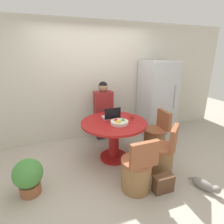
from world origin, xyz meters
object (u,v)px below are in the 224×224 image
object	(u,v)px
potted_plant	(28,176)
handbag	(163,183)
person_seated	(103,109)
laptop	(111,116)
cat	(205,185)
dining_table	(114,132)
chair_near_camera	(137,172)
fruit_bowl	(119,122)
refrigerator	(157,99)
chair_right_side	(155,138)
chair_near_right_corner	(161,156)

from	to	relation	value
potted_plant	handbag	bearing A→B (deg)	-18.63
person_seated	potted_plant	size ratio (longest dim) A/B	2.54
laptop	cat	xyz separation A→B (m)	(0.95, -1.42, -0.72)
laptop	person_seated	bearing A→B (deg)	-92.41
cat	potted_plant	world-z (taller)	potted_plant
dining_table	chair_near_camera	distance (m)	0.92
chair_near_camera	laptop	distance (m)	1.18
laptop	cat	world-z (taller)	laptop
potted_plant	cat	bearing A→B (deg)	-18.29
fruit_bowl	chair_near_camera	bearing A→B (deg)	-91.59
refrigerator	laptop	xyz separation A→B (m)	(-1.37, -0.55, -0.10)
dining_table	cat	distance (m)	1.64
chair_near_camera	chair_right_side	distance (m)	1.21
chair_near_camera	handbag	world-z (taller)	chair_near_camera
refrigerator	person_seated	xyz separation A→B (m)	(-1.34, 0.08, -0.14)
chair_right_side	laptop	xyz separation A→B (m)	(-0.87, 0.22, 0.51)
dining_table	chair_near_camera	bearing A→B (deg)	-88.25
laptop	handbag	size ratio (longest dim) A/B	1.04
refrigerator	person_seated	world-z (taller)	refrigerator
fruit_bowl	potted_plant	distance (m)	1.59
chair_right_side	refrigerator	bearing A→B (deg)	149.48
cat	handbag	xyz separation A→B (m)	(-0.60, 0.19, 0.05)
fruit_bowl	chair_right_side	bearing A→B (deg)	7.45
handbag	potted_plant	bearing A→B (deg)	161.37
chair_near_camera	cat	world-z (taller)	chair_near_camera
potted_plant	person_seated	bearing A→B (deg)	40.48
person_seated	cat	size ratio (longest dim) A/B	3.12
refrigerator	fruit_bowl	size ratio (longest dim) A/B	5.78
dining_table	chair_right_side	xyz separation A→B (m)	(0.88, -0.04, -0.25)
laptop	cat	bearing A→B (deg)	123.83
fruit_bowl	handbag	xyz separation A→B (m)	(0.32, -0.91, -0.65)
dining_table	handbag	size ratio (longest dim) A/B	3.95
laptop	dining_table	bearing A→B (deg)	85.54
laptop	potted_plant	xyz separation A→B (m)	(-1.45, -0.63, -0.50)
cat	chair_near_right_corner	bearing A→B (deg)	-168.61
dining_table	chair_near_right_corner	xyz separation A→B (m)	(0.60, -0.65, -0.25)
potted_plant	fruit_bowl	bearing A→B (deg)	11.39
fruit_bowl	cat	world-z (taller)	fruit_bowl
person_seated	cat	xyz separation A→B (m)	(0.93, -2.05, -0.67)
chair_near_right_corner	chair_right_side	xyz separation A→B (m)	(0.29, 0.62, 0.00)
chair_right_side	cat	xyz separation A→B (m)	(0.08, -1.20, -0.21)
refrigerator	handbag	world-z (taller)	refrigerator
person_seated	cat	world-z (taller)	person_seated
fruit_bowl	handbag	world-z (taller)	fruit_bowl
refrigerator	person_seated	bearing A→B (deg)	176.64
dining_table	chair_near_camera	size ratio (longest dim) A/B	1.39
refrigerator	cat	xyz separation A→B (m)	(-0.42, -1.98, -0.81)
laptop	fruit_bowl	distance (m)	0.33
dining_table	cat	bearing A→B (deg)	-52.00
refrigerator	chair_near_right_corner	distance (m)	1.71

